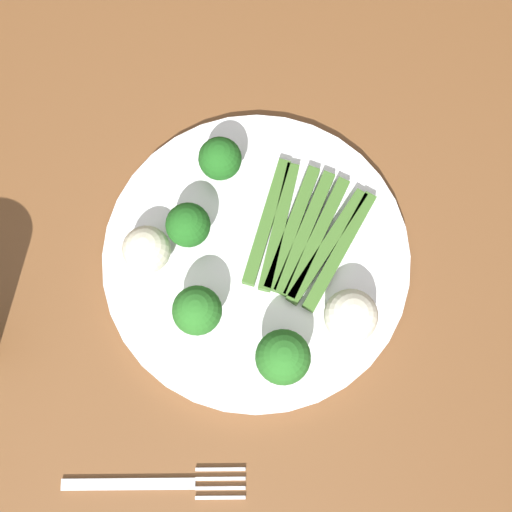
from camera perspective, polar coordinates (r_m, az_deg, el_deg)
The scene contains 11 objects.
ground_plane at distance 1.38m, azimuth -1.63°, elevation -7.66°, with size 6.00×6.00×0.02m, color tan.
dining_table at distance 0.71m, azimuth -3.15°, elevation -1.64°, with size 1.23×1.09×0.77m.
plate at distance 0.60m, azimuth -0.00°, elevation -0.29°, with size 0.30×0.30×0.01m, color white.
asparagus_bundle at distance 0.59m, azimuth 4.40°, elevation 1.96°, with size 0.14×0.11×0.01m.
broccoli_back_right at distance 0.59m, azimuth -3.32°, elevation 8.89°, with size 0.04×0.04×0.05m.
broccoli_outer_edge at distance 0.55m, azimuth -5.00°, elevation -5.11°, with size 0.04×0.04×0.05m.
broccoli_near_center at distance 0.54m, azimuth 2.50°, elevation -9.26°, with size 0.05×0.05×0.06m.
broccoli_left at distance 0.57m, azimuth -6.25°, elevation 2.83°, with size 0.04×0.04×0.05m.
cauliflower_near_fork at distance 0.58m, azimuth -10.03°, elevation 0.58°, with size 0.04×0.04×0.04m, color beige.
cauliflower_edge at distance 0.56m, azimuth 8.70°, elevation -5.46°, with size 0.05×0.05×0.05m, color silver.
fork at distance 0.60m, azimuth -9.08°, elevation -19.96°, with size 0.05×0.17×0.00m.
Camera 1 is at (0.14, 0.07, 1.36)m, focal length 43.54 mm.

